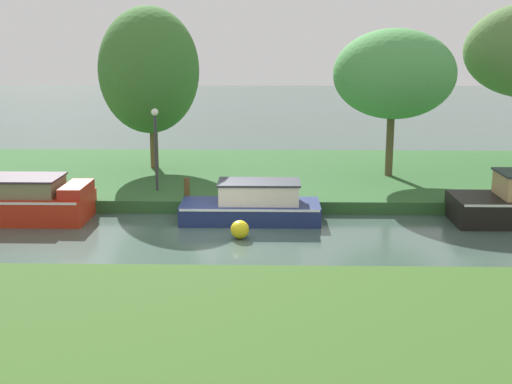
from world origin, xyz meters
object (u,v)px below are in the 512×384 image
Objects in this scene: willow_tree_left at (149,70)px; willow_tree_centre at (394,74)px; navy_narrowboat at (253,205)px; mooring_post_near at (187,188)px; channel_buoy at (240,230)px; lamp_post at (156,139)px.

willow_tree_centre is (8.99, -1.19, -0.07)m from willow_tree_left.
navy_narrowboat is 6.55× the size of mooring_post_near.
navy_narrowboat is at bearing -55.72° from willow_tree_left.
navy_narrowboat is 8.08× the size of channel_buoy.
willow_tree_left reaches higher than lamp_post.
willow_tree_left is 9.07m from willow_tree_centre.
willow_tree_left is at bearing 112.53° from mooring_post_near.
willow_tree_left is at bearing 115.72° from channel_buoy.
channel_buoy is (3.76, -7.80, -3.95)m from willow_tree_left.
navy_narrowboat is at bearing -35.81° from lamp_post.
willow_tree_centre is at bearing 25.63° from mooring_post_near.
lamp_post is (0.77, -3.59, -2.07)m from willow_tree_left.
mooring_post_near is (1.13, -1.00, -1.43)m from lamp_post.
willow_tree_centre reaches higher than channel_buoy.
mooring_post_near is (1.90, -4.59, -3.49)m from willow_tree_left.
mooring_post_near is at bearing 119.99° from channel_buoy.
willow_tree_left is 4.21m from lamp_post.
willow_tree_centre is 10.37× the size of channel_buoy.
channel_buoy is (1.85, -3.21, -0.46)m from mooring_post_near.
willow_tree_centre is at bearing 51.62° from channel_buoy.
lamp_post is 2.08m from mooring_post_near.
navy_narrowboat reaches higher than mooring_post_near.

